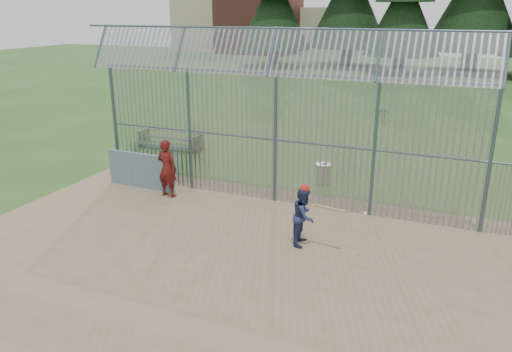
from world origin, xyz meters
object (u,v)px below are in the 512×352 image
at_px(bleacher, 170,139).
at_px(onlooker, 167,168).
at_px(dugout_wall, 141,170).
at_px(trash_can, 324,174).
at_px(batter, 304,216).

bearing_deg(bleacher, onlooker, -58.36).
bearing_deg(onlooker, dugout_wall, -11.65).
xyz_separation_m(onlooker, bleacher, (-3.16, 5.13, -0.55)).
height_order(onlooker, trash_can, onlooker).
distance_m(batter, onlooker, 5.34).
height_order(dugout_wall, bleacher, dugout_wall).
xyz_separation_m(dugout_wall, bleacher, (-1.88, 4.77, -0.21)).
xyz_separation_m(batter, onlooker, (-5.09, 1.60, 0.18)).
relative_size(dugout_wall, onlooker, 1.33).
relative_size(batter, bleacher, 0.51).
bearing_deg(dugout_wall, bleacher, 111.50).
relative_size(onlooker, trash_can, 2.30).
relative_size(batter, trash_can, 1.85).
relative_size(dugout_wall, batter, 1.65).
distance_m(onlooker, trash_can, 5.34).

